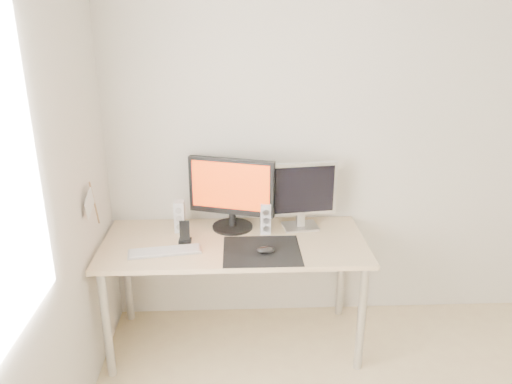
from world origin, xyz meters
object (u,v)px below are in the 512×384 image
phone_dock (185,236)px  keyboard (165,251)px  second_monitor (301,193)px  mouse (266,250)px  speaker_right (265,218)px  main_monitor (232,191)px  speaker_left (180,216)px  desk (234,252)px

phone_dock → keyboard: bearing=-128.2°
second_monitor → phone_dock: 0.77m
second_monitor → keyboard: size_ratio=1.04×
mouse → second_monitor: (0.25, 0.36, 0.22)m
speaker_right → phone_dock: (-0.49, -0.12, -0.06)m
mouse → main_monitor: 0.47m
second_monitor → speaker_left: size_ratio=2.24×
desk → second_monitor: size_ratio=3.55×
mouse → desk: size_ratio=0.07×
speaker_left → keyboard: (-0.06, -0.30, -0.09)m
main_monitor → speaker_right: (0.21, -0.07, -0.15)m
desk → speaker_left: bearing=155.4°
speaker_left → speaker_right: same height
mouse → speaker_left: size_ratio=0.53×
second_monitor → speaker_right: second_monitor is taller
mouse → main_monitor: bearing=118.4°
speaker_left → keyboard: size_ratio=0.46×
mouse → speaker_right: speaker_right is taller
main_monitor → keyboard: size_ratio=1.24×
mouse → second_monitor: second_monitor is taller
desk → speaker_right: 0.29m
speaker_right → main_monitor: bearing=160.5°
desk → second_monitor: (0.43, 0.18, 0.32)m
keyboard → phone_dock: bearing=51.8°
speaker_left → speaker_right: bearing=-5.0°
second_monitor → mouse: bearing=-124.7°
mouse → main_monitor: main_monitor is taller
desk → mouse: bearing=-44.1°
main_monitor → speaker_right: bearing=-19.5°
main_monitor → phone_dock: size_ratio=3.92×
keyboard → mouse: bearing=-3.6°
keyboard → speaker_right: bearing=22.6°
speaker_left → keyboard: 0.32m
speaker_left → speaker_right: 0.54m
second_monitor → speaker_left: (-0.77, -0.02, -0.14)m
second_monitor → keyboard: bearing=-159.0°
main_monitor → keyboard: bearing=-140.3°
speaker_left → phone_dock: (0.05, -0.16, -0.06)m
mouse → main_monitor: (-0.19, 0.36, 0.23)m
speaker_right → phone_dock: 0.51m
main_monitor → speaker_right: main_monitor is taller
mouse → keyboard: 0.58m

